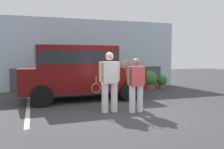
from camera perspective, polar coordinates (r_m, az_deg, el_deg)
name	(u,v)px	position (r m, az deg, el deg)	size (l,w,h in m)	color
ground_plane	(136,112)	(7.11, 5.94, -9.11)	(40.00, 40.00, 0.00)	#38383A
parking_stripe_0	(28,109)	(7.96, -19.60, -7.85)	(0.12, 4.40, 0.01)	silver
house_frontage	(92,56)	(12.20, -4.91, 4.38)	(9.28, 0.40, 3.52)	silver
parked_suv	(79,70)	(9.12, -7.97, 1.14)	(4.64, 2.25, 2.05)	#590C0C
tennis_player_man	(109,81)	(7.00, -0.64, -1.64)	(0.92, 0.30, 1.78)	white
tennis_player_woman	(136,84)	(7.03, 5.84, -2.29)	(0.74, 0.28, 1.61)	white
potted_plant_by_porch	(150,79)	(11.90, 9.12, -1.11)	(0.72, 0.72, 0.95)	brown
potted_plant_secondary	(162,81)	(12.41, 11.99, -1.61)	(0.52, 0.52, 0.68)	#9E5638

